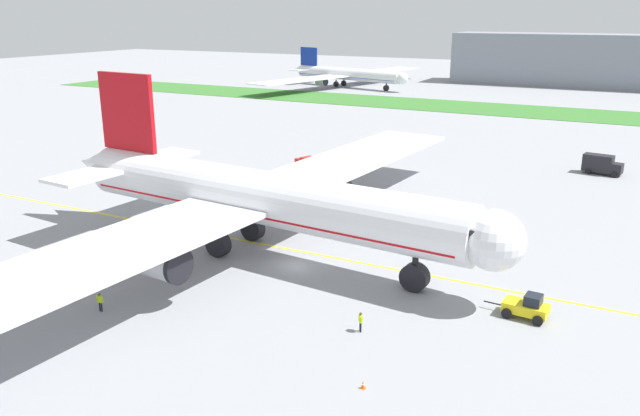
% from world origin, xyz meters
% --- Properties ---
extents(ground_plane, '(600.00, 600.00, 0.00)m').
position_xyz_m(ground_plane, '(0.00, 0.00, 0.00)').
color(ground_plane, gray).
rests_on(ground_plane, ground).
extents(apron_taxi_line, '(280.00, 0.36, 0.01)m').
position_xyz_m(apron_taxi_line, '(0.00, 3.86, 0.00)').
color(apron_taxi_line, yellow).
rests_on(apron_taxi_line, ground).
extents(grass_median_strip, '(320.00, 24.00, 0.10)m').
position_xyz_m(grass_median_strip, '(0.00, 121.83, 0.05)').
color(grass_median_strip, '#38722D').
rests_on(grass_median_strip, ground).
extents(airliner_foreground, '(57.08, 90.90, 18.53)m').
position_xyz_m(airliner_foreground, '(-5.61, 1.38, 6.29)').
color(airliner_foreground, white).
rests_on(airliner_foreground, ground).
extents(pushback_tug, '(5.62, 2.63, 2.22)m').
position_xyz_m(pushback_tug, '(23.52, -1.02, 1.00)').
color(pushback_tug, yellow).
rests_on(pushback_tug, ground).
extents(ground_crew_wingwalker_port, '(0.50, 0.42, 1.61)m').
position_xyz_m(ground_crew_wingwalker_port, '(-13.65, -2.03, 0.98)').
color(ground_crew_wingwalker_port, black).
rests_on(ground_crew_wingwalker_port, ground).
extents(ground_crew_marshaller_front, '(0.62, 0.28, 1.76)m').
position_xyz_m(ground_crew_marshaller_front, '(-10.07, -17.11, 1.07)').
color(ground_crew_marshaller_front, black).
rests_on(ground_crew_marshaller_front, ground).
extents(ground_crew_wingwalker_starboard, '(0.49, 0.52, 1.75)m').
position_xyz_m(ground_crew_wingwalker_starboard, '(11.80, -9.96, 1.06)').
color(ground_crew_wingwalker_starboard, black).
rests_on(ground_crew_wingwalker_starboard, ground).
extents(traffic_cone_near_nose, '(0.36, 0.36, 0.58)m').
position_xyz_m(traffic_cone_near_nose, '(15.33, -17.47, 0.28)').
color(traffic_cone_near_nose, '#F2590C').
rests_on(traffic_cone_near_nose, ground).
extents(service_truck_baggage_loader, '(5.98, 4.16, 2.75)m').
position_xyz_m(service_truck_baggage_loader, '(-17.01, 35.09, 1.51)').
color(service_truck_baggage_loader, '#B21E19').
rests_on(service_truck_baggage_loader, ground).
extents(service_truck_fuel_bowser, '(6.31, 3.28, 3.15)m').
position_xyz_m(service_truck_fuel_bowser, '(24.92, 56.94, 1.67)').
color(service_truck_fuel_bowser, black).
rests_on(service_truck_fuel_bowser, ground).
extents(parked_airliner_far_left, '(49.81, 82.76, 12.99)m').
position_xyz_m(parked_airliner_far_left, '(-65.56, 151.62, 4.41)').
color(parked_airliner_far_left, white).
rests_on(parked_airliner_far_left, ground).
extents(terminal_building, '(116.10, 20.00, 18.00)m').
position_xyz_m(terminal_building, '(21.13, 191.84, 9.00)').
color(terminal_building, gray).
rests_on(terminal_building, ground).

